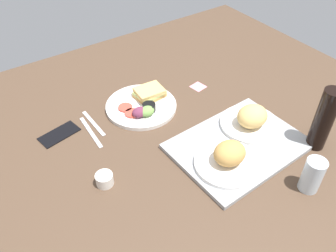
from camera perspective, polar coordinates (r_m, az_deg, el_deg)
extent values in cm
cube|color=#4C3828|center=(131.90, -0.02, -0.75)|extent=(190.00, 150.00, 3.00)
cube|color=#9EA0A3|center=(125.28, 11.42, -3.14)|extent=(46.37, 34.90, 1.60)
cylinder|color=white|center=(132.44, 13.17, 0.32)|extent=(21.80, 21.80, 1.40)
ellipsoid|color=#DBB266|center=(128.76, 13.63, 1.57)|extent=(11.60, 10.02, 7.91)
cylinder|color=white|center=(116.57, 9.60, -6.01)|extent=(21.70, 21.70, 1.40)
ellipsoid|color=tan|center=(113.63, 10.06, -4.39)|extent=(10.98, 9.49, 7.49)
cylinder|color=white|center=(140.01, -4.41, 3.26)|extent=(28.18, 28.18, 1.60)
cube|color=tan|center=(143.09, -3.03, 5.04)|extent=(11.88, 10.10, 1.40)
cube|color=#B2C66B|center=(142.38, -3.05, 5.43)|extent=(12.02, 10.28, 1.00)
cube|color=#DBB266|center=(141.68, -3.06, 5.82)|extent=(11.64, 9.79, 1.40)
cylinder|color=#D14738|center=(137.98, -6.99, 3.01)|extent=(5.60, 5.60, 0.80)
cylinder|color=#D14738|center=(134.97, -5.91, 2.10)|extent=(5.60, 5.60, 0.80)
cylinder|color=black|center=(135.50, -3.13, 3.06)|extent=(5.20, 5.20, 3.00)
cylinder|color=#EFEACC|center=(134.82, -3.15, 3.43)|extent=(4.26, 4.26, 0.60)
ellipsoid|color=#729E4C|center=(133.24, -3.49, 2.44)|extent=(6.00, 4.80, 3.60)
ellipsoid|color=#6B2D47|center=(133.05, -4.67, 2.30)|extent=(6.00, 4.80, 3.60)
cylinder|color=silver|center=(115.46, 22.55, -7.44)|extent=(6.19, 6.19, 11.85)
cylinder|color=black|center=(127.28, 24.14, 0.95)|extent=(6.40, 6.40, 23.62)
cylinder|color=silver|center=(112.63, -10.35, -8.58)|extent=(5.60, 5.60, 4.00)
cube|color=#B7B7BC|center=(135.52, -12.09, 0.48)|extent=(1.89, 17.03, 0.50)
cube|color=#B7B7BC|center=(131.92, -12.52, -0.94)|extent=(2.19, 19.04, 0.50)
cube|color=black|center=(133.90, -17.38, -1.22)|extent=(15.51, 9.82, 0.80)
cube|color=pink|center=(152.35, 4.96, 6.44)|extent=(6.43, 6.43, 0.12)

